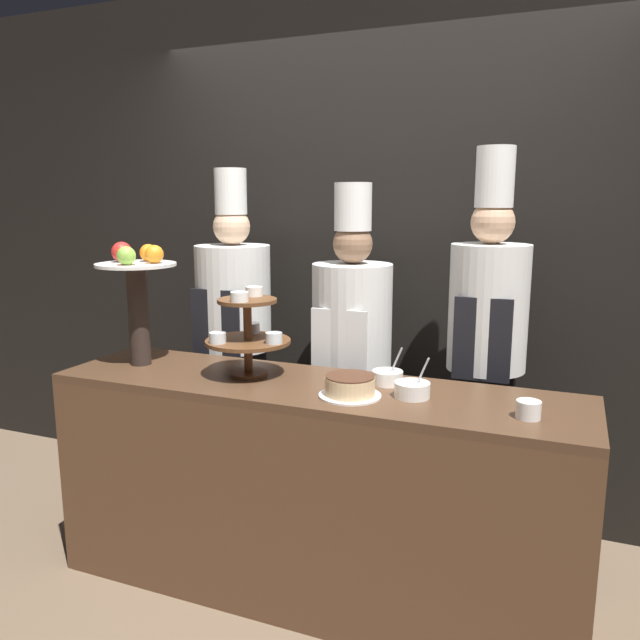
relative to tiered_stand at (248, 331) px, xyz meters
name	(u,v)px	position (x,y,z in m)	size (l,w,h in m)	color
ground_plane	(284,629)	(0.30, -0.30, -1.12)	(14.00, 14.00, 0.00)	brown
wall_back	(380,251)	(0.30, 0.92, 0.28)	(10.00, 0.06, 2.80)	black
buffet_counter	(311,490)	(0.30, -0.02, -0.66)	(2.20, 0.56, 0.92)	brown
tiered_stand	(248,331)	(0.00, 0.00, 0.00)	(0.36, 0.36, 0.37)	brown
fruit_pedestal	(137,286)	(-0.55, -0.02, 0.16)	(0.35, 0.35, 0.55)	#2D231E
cake_round	(350,387)	(0.50, -0.11, -0.15)	(0.24, 0.24, 0.08)	white
cup_white	(528,410)	(1.15, -0.11, -0.16)	(0.08, 0.08, 0.06)	white
serving_bowl_near	(412,390)	(0.72, -0.03, -0.16)	(0.14, 0.14, 0.16)	white
serving_bowl_far	(388,377)	(0.59, 0.10, -0.17)	(0.12, 0.12, 0.16)	white
chef_left	(234,330)	(-0.38, 0.54, -0.13)	(0.39, 0.39, 1.82)	#28282D
chef_center_left	(352,348)	(0.28, 0.54, -0.17)	(0.39, 0.39, 1.74)	#38332D
chef_center_right	(486,343)	(0.92, 0.54, -0.09)	(0.35, 0.35, 1.89)	black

